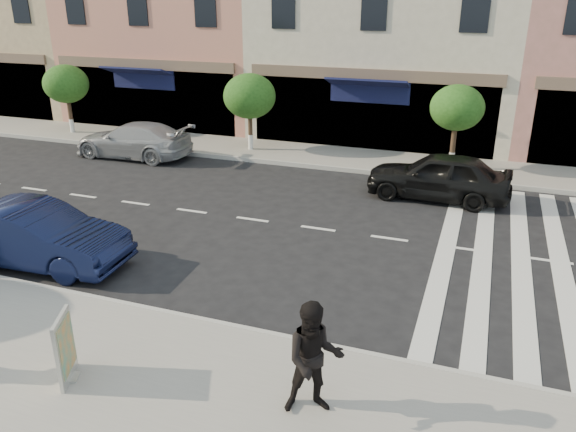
# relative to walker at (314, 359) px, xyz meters

# --- Properties ---
(ground) EXTENTS (120.00, 120.00, 0.00)m
(ground) POSITION_rel_walker_xyz_m (-2.13, 3.21, -1.08)
(ground) COLOR black
(ground) RESTS_ON ground
(sidewalk_near) EXTENTS (60.00, 4.50, 0.15)m
(sidewalk_near) POSITION_rel_walker_xyz_m (-2.13, -0.54, -1.00)
(sidewalk_near) COLOR gray
(sidewalk_near) RESTS_ON ground
(sidewalk_far) EXTENTS (60.00, 3.00, 0.15)m
(sidewalk_far) POSITION_rel_walker_xyz_m (-2.13, 14.21, -1.00)
(sidewalk_far) COLOR gray
(sidewalk_far) RESTS_ON ground
(building_centre) EXTENTS (11.00, 9.00, 11.00)m
(building_centre) POSITION_rel_walker_xyz_m (-2.63, 20.21, 4.42)
(building_centre) COLOR beige
(building_centre) RESTS_ON ground
(street_tree_wa) EXTENTS (2.00, 2.00, 3.05)m
(street_tree_wa) POSITION_rel_walker_xyz_m (-16.13, 14.01, 1.26)
(street_tree_wa) COLOR #473323
(street_tree_wa) RESTS_ON sidewalk_far
(street_tree_wb) EXTENTS (2.10, 2.10, 3.06)m
(street_tree_wb) POSITION_rel_walker_xyz_m (-7.13, 14.01, 1.23)
(street_tree_wb) COLOR #473323
(street_tree_wb) RESTS_ON sidewalk_far
(street_tree_c) EXTENTS (1.90, 1.90, 3.04)m
(street_tree_c) POSITION_rel_walker_xyz_m (0.87, 14.01, 1.28)
(street_tree_c) COLOR #473323
(street_tree_c) RESTS_ON sidewalk_far
(walker) EXTENTS (1.10, 1.00, 1.85)m
(walker) POSITION_rel_walker_xyz_m (0.00, 0.00, 0.00)
(walker) COLOR black
(walker) RESTS_ON sidewalk_near
(poster_board) EXTENTS (0.37, 0.74, 1.19)m
(poster_board) POSITION_rel_walker_xyz_m (-4.03, -0.68, -0.34)
(poster_board) COLOR beige
(poster_board) RESTS_ON sidewalk_near
(car_near_mid) EXTENTS (4.66, 1.86, 1.51)m
(car_near_mid) POSITION_rel_walker_xyz_m (-7.87, 2.79, -0.32)
(car_near_mid) COLOR #0E1433
(car_near_mid) RESTS_ON ground
(car_far_left) EXTENTS (4.80, 1.97, 1.39)m
(car_far_left) POSITION_rel_walker_xyz_m (-11.25, 11.79, -0.38)
(car_far_left) COLOR #9C9DA1
(car_far_left) RESTS_ON ground
(car_far_mid) EXTENTS (4.51, 1.95, 1.52)m
(car_far_mid) POSITION_rel_walker_xyz_m (0.71, 10.88, -0.32)
(car_far_mid) COLOR black
(car_far_mid) RESTS_ON ground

